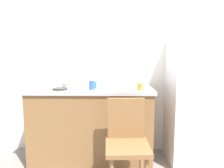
{
  "coord_description": "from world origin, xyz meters",
  "views": [
    {
      "loc": [
        -0.08,
        -1.97,
        1.33
      ],
      "look_at": [
        -0.13,
        0.6,
        0.96
      ],
      "focal_mm": 35.57,
      "sensor_mm": 36.0,
      "label": 1
    }
  ],
  "objects_px": {
    "dish_tray": "(109,86)",
    "cup_orange": "(140,87)",
    "refrigerator": "(192,102)",
    "chair": "(127,142)",
    "cup_blue": "(92,85)",
    "terracotta_bowl": "(69,84)",
    "hotplate": "(60,89)",
    "cup_teal": "(93,84)"
  },
  "relations": [
    {
      "from": "dish_tray",
      "to": "cup_orange",
      "type": "relative_size",
      "value": 3.55
    },
    {
      "from": "refrigerator",
      "to": "chair",
      "type": "xyz_separation_m",
      "value": [
        -0.81,
        -0.64,
        -0.24
      ]
    },
    {
      "from": "cup_orange",
      "to": "refrigerator",
      "type": "bearing_deg",
      "value": 16.48
    },
    {
      "from": "dish_tray",
      "to": "cup_blue",
      "type": "relative_size",
      "value": 2.82
    },
    {
      "from": "terracotta_bowl",
      "to": "dish_tray",
      "type": "bearing_deg",
      "value": -21.1
    },
    {
      "from": "hotplate",
      "to": "chair",
      "type": "bearing_deg",
      "value": -32.43
    },
    {
      "from": "dish_tray",
      "to": "terracotta_bowl",
      "type": "distance_m",
      "value": 0.56
    },
    {
      "from": "cup_teal",
      "to": "dish_tray",
      "type": "bearing_deg",
      "value": -17.55
    },
    {
      "from": "hotplate",
      "to": "dish_tray",
      "type": "bearing_deg",
      "value": 9.37
    },
    {
      "from": "chair",
      "to": "terracotta_bowl",
      "type": "height_order",
      "value": "terracotta_bowl"
    },
    {
      "from": "refrigerator",
      "to": "chair",
      "type": "distance_m",
      "value": 1.06
    },
    {
      "from": "cup_blue",
      "to": "cup_teal",
      "type": "relative_size",
      "value": 1.22
    },
    {
      "from": "terracotta_bowl",
      "to": "cup_orange",
      "type": "distance_m",
      "value": 0.92
    },
    {
      "from": "refrigerator",
      "to": "cup_orange",
      "type": "distance_m",
      "value": 0.71
    },
    {
      "from": "refrigerator",
      "to": "dish_tray",
      "type": "distance_m",
      "value": 1.02
    },
    {
      "from": "refrigerator",
      "to": "cup_orange",
      "type": "xyz_separation_m",
      "value": [
        -0.65,
        -0.19,
        0.21
      ]
    },
    {
      "from": "refrigerator",
      "to": "dish_tray",
      "type": "xyz_separation_m",
      "value": [
        -1.0,
        -0.08,
        0.2
      ]
    },
    {
      "from": "chair",
      "to": "cup_blue",
      "type": "height_order",
      "value": "cup_blue"
    },
    {
      "from": "chair",
      "to": "hotplate",
      "type": "distance_m",
      "value": 0.97
    },
    {
      "from": "dish_tray",
      "to": "cup_teal",
      "type": "xyz_separation_m",
      "value": [
        -0.19,
        0.06,
        0.01
      ]
    },
    {
      "from": "dish_tray",
      "to": "cup_blue",
      "type": "distance_m",
      "value": 0.21
    },
    {
      "from": "refrigerator",
      "to": "cup_blue",
      "type": "xyz_separation_m",
      "value": [
        -1.19,
        -0.15,
        0.22
      ]
    },
    {
      "from": "cup_blue",
      "to": "cup_teal",
      "type": "xyz_separation_m",
      "value": [
        0.0,
        0.13,
        -0.01
      ]
    },
    {
      "from": "chair",
      "to": "dish_tray",
      "type": "relative_size",
      "value": 3.18
    },
    {
      "from": "refrigerator",
      "to": "terracotta_bowl",
      "type": "bearing_deg",
      "value": 175.45
    },
    {
      "from": "chair",
      "to": "cup_blue",
      "type": "xyz_separation_m",
      "value": [
        -0.38,
        0.49,
        0.46
      ]
    },
    {
      "from": "terracotta_bowl",
      "to": "cup_blue",
      "type": "distance_m",
      "value": 0.42
    },
    {
      "from": "dish_tray",
      "to": "cup_orange",
      "type": "distance_m",
      "value": 0.36
    },
    {
      "from": "cup_teal",
      "to": "refrigerator",
      "type": "bearing_deg",
      "value": 0.95
    },
    {
      "from": "cup_teal",
      "to": "cup_blue",
      "type": "bearing_deg",
      "value": -91.75
    },
    {
      "from": "cup_blue",
      "to": "chair",
      "type": "bearing_deg",
      "value": -52.4
    },
    {
      "from": "cup_orange",
      "to": "terracotta_bowl",
      "type": "bearing_deg",
      "value": 160.1
    },
    {
      "from": "refrigerator",
      "to": "dish_tray",
      "type": "height_order",
      "value": "refrigerator"
    },
    {
      "from": "terracotta_bowl",
      "to": "cup_teal",
      "type": "distance_m",
      "value": 0.36
    },
    {
      "from": "refrigerator",
      "to": "cup_teal",
      "type": "height_order",
      "value": "refrigerator"
    },
    {
      "from": "cup_blue",
      "to": "cup_orange",
      "type": "relative_size",
      "value": 1.26
    },
    {
      "from": "chair",
      "to": "cup_blue",
      "type": "relative_size",
      "value": 8.97
    },
    {
      "from": "chair",
      "to": "dish_tray",
      "type": "xyz_separation_m",
      "value": [
        -0.18,
        0.56,
        0.44
      ]
    },
    {
      "from": "hotplate",
      "to": "cup_teal",
      "type": "bearing_deg",
      "value": 22.75
    },
    {
      "from": "dish_tray",
      "to": "chair",
      "type": "bearing_deg",
      "value": -71.83
    },
    {
      "from": "chair",
      "to": "cup_orange",
      "type": "xyz_separation_m",
      "value": [
        0.16,
        0.45,
        0.45
      ]
    },
    {
      "from": "hotplate",
      "to": "cup_teal",
      "type": "xyz_separation_m",
      "value": [
        0.36,
        0.15,
        0.03
      ]
    }
  ]
}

